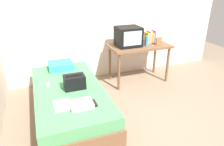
% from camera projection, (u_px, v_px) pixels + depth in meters
% --- Properties ---
extents(ground_plane, '(8.00, 8.00, 0.00)m').
position_uv_depth(ground_plane, '(152.00, 129.00, 2.93)').
color(ground_plane, '#84705B').
extents(wall_back, '(5.20, 0.10, 2.60)m').
position_uv_depth(wall_back, '(105.00, 13.00, 4.11)').
color(wall_back, beige).
rests_on(wall_back, ground).
extents(bed, '(1.00, 2.00, 0.45)m').
position_uv_depth(bed, '(70.00, 101.00, 3.19)').
color(bed, brown).
rests_on(bed, ground).
extents(desk, '(1.16, 0.60, 0.75)m').
position_uv_depth(desk, '(139.00, 50.00, 4.09)').
color(desk, brown).
rests_on(desk, ground).
extents(tv, '(0.44, 0.39, 0.36)m').
position_uv_depth(tv, '(128.00, 37.00, 3.92)').
color(tv, black).
rests_on(tv, desk).
extents(water_bottle, '(0.07, 0.07, 0.19)m').
position_uv_depth(water_bottle, '(147.00, 41.00, 3.98)').
color(water_bottle, '#3399DB').
rests_on(water_bottle, desk).
extents(book_row, '(0.18, 0.16, 0.24)m').
position_uv_depth(book_row, '(150.00, 37.00, 4.15)').
color(book_row, gold).
rests_on(book_row, desk).
extents(picture_frame, '(0.11, 0.02, 0.15)m').
position_uv_depth(picture_frame, '(159.00, 41.00, 4.03)').
color(picture_frame, olive).
rests_on(picture_frame, desk).
extents(pillow, '(0.41, 0.34, 0.12)m').
position_uv_depth(pillow, '(61.00, 66.00, 3.73)').
color(pillow, '#33A8B7').
rests_on(pillow, bed).
extents(handbag, '(0.30, 0.20, 0.23)m').
position_uv_depth(handbag, '(74.00, 82.00, 3.04)').
color(handbag, black).
rests_on(handbag, bed).
extents(magazine, '(0.21, 0.29, 0.01)m').
position_uv_depth(magazine, '(63.00, 105.00, 2.66)').
color(magazine, white).
rests_on(magazine, bed).
extents(remote_dark, '(0.04, 0.16, 0.02)m').
position_uv_depth(remote_dark, '(94.00, 103.00, 2.69)').
color(remote_dark, black).
rests_on(remote_dark, bed).
extents(remote_silver, '(0.04, 0.14, 0.02)m').
position_uv_depth(remote_silver, '(48.00, 85.00, 3.15)').
color(remote_silver, '#B7B7BC').
rests_on(remote_silver, bed).
extents(folded_towel, '(0.28, 0.22, 0.06)m').
position_uv_depth(folded_towel, '(81.00, 104.00, 2.63)').
color(folded_towel, white).
rests_on(folded_towel, bed).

